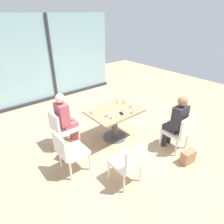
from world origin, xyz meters
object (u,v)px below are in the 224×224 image
Objects in this scene: chair_side_end at (69,150)px; wine_glass_3 at (93,108)px; wine_glass_5 at (126,98)px; handbag_0 at (66,151)px; chair_front_left at (129,162)px; person_front_right at (176,120)px; wine_glass_2 at (119,98)px; wine_glass_4 at (113,113)px; chair_front_right at (179,131)px; wine_glass_1 at (133,102)px; cell_phone_on_table at (121,113)px; chair_far_left at (62,127)px; person_far_left at (65,117)px; wine_glass_0 at (134,108)px; coffee_cup at (108,115)px; handbag_1 at (188,157)px; dining_table_main at (115,118)px.

wine_glass_3 is at bearing 30.07° from chair_side_end.
handbag_0 is (-1.72, -0.04, -0.72)m from wine_glass_5.
chair_front_left is 0.69× the size of person_front_right.
wine_glass_4 is (-0.60, -0.50, 0.00)m from wine_glass_2.
wine_glass_4 reaches higher than chair_front_left.
person_front_right is (-0.00, 0.11, 0.20)m from chair_front_right.
wine_glass_1 is 0.41m from wine_glass_2.
person_front_right reaches higher than cell_phone_on_table.
person_far_left reaches higher than chair_far_left.
wine_glass_4 is (0.74, -0.73, 0.16)m from person_far_left.
handbag_0 is at bearing 162.40° from wine_glass_0.
wine_glass_1 and wine_glass_2 have the same top height.
chair_side_end reaches higher than handbag_0.
wine_glass_0 is 1.72m from handbag_0.
chair_front_right is 1.55m from coffee_cup.
wine_glass_1 is (1.79, 0.18, 0.37)m from chair_side_end.
chair_side_end is 1.84m from wine_glass_1.
wine_glass_2 is at bearing 139.61° from wine_glass_5.
chair_far_left is at bearing 102.03° from chair_front_left.
cell_phone_on_table is at bearing 125.37° from chair_front_right.
handbag_1 is (0.20, -1.88, -0.72)m from wine_glass_2.
wine_glass_3 is at bearing 158.12° from wine_glass_1.
chair_far_left is at bearing 41.20° from handbag_0.
person_front_right is at bearing -74.19° from wine_glass_2.
chair_side_end is at bearing 159.19° from person_front_right.
wine_glass_4 is at bearing 138.39° from person_front_right.
chair_far_left reaches higher than handbag_0.
chair_side_end is 4.70× the size of wine_glass_4.
wine_glass_5 is 1.91m from handbag_1.
person_front_right is 1.17m from cell_phone_on_table.
wine_glass_0 is at bearing -34.48° from person_far_left.
wine_glass_4 is 1.00× the size of wine_glass_5.
person_far_left is 6.81× the size of wine_glass_3.
person_far_left is at bearing 135.17° from chair_front_right.
wine_glass_3 is (-1.19, 1.34, 0.16)m from person_front_right.
wine_glass_0 and wine_glass_1 have the same top height.
wine_glass_3 reaches higher than chair_side_end.
cell_phone_on_table is at bearing -87.52° from dining_table_main.
wine_glass_3 is at bearing 155.26° from dining_table_main.
handbag_0 is 1.00× the size of handbag_1.
person_far_left is 1.52m from wine_glass_5.
handbag_1 is (1.92, -1.29, -0.36)m from chair_side_end.
person_front_right reaches higher than wine_glass_3.
wine_glass_1 is at bearing -36.79° from handbag_0.
chair_front_right is 0.69× the size of person_far_left.
dining_table_main is 0.54m from wine_glass_2.
wine_glass_4 reaches higher than dining_table_main.
coffee_cup reaches higher than handbag_0.
chair_front_right is 1.45m from wine_glass_4.
chair_front_left and chair_side_end have the same top height.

